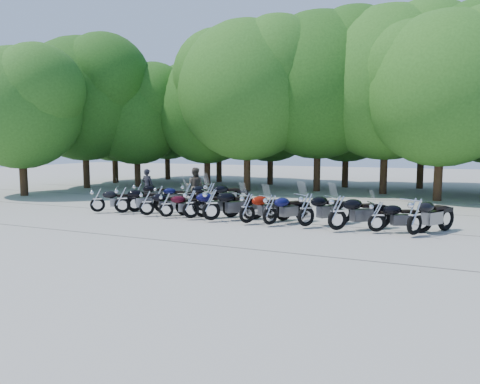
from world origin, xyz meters
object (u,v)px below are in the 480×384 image
at_px(motorcycle_10, 377,216).
at_px(motorcycle_13, 159,195).
at_px(motorcycle_7, 270,209).
at_px(motorcycle_8, 306,209).
at_px(motorcycle_0, 97,199).
at_px(rider_0, 147,186).
at_px(motorcycle_6, 247,207).
at_px(motorcycle_11, 415,215).
at_px(motorcycle_2, 147,202).
at_px(motorcycle_9, 337,212).
at_px(motorcycle_14, 187,194).
at_px(motorcycle_4, 191,203).
at_px(motorcycle_3, 166,204).
at_px(motorcycle_5, 211,204).
at_px(motorcycle_12, 139,193).
at_px(rider_1, 195,186).
at_px(motorcycle_1, 122,199).
at_px(motorcycle_15, 210,194).

distance_m(motorcycle_10, motorcycle_13, 10.52).
bearing_deg(motorcycle_7, motorcycle_8, -140.38).
relative_size(motorcycle_0, rider_0, 1.25).
height_order(motorcycle_6, motorcycle_11, motorcycle_11).
bearing_deg(motorcycle_6, motorcycle_2, 35.35).
relative_size(motorcycle_0, motorcycle_9, 0.87).
bearing_deg(motorcycle_10, motorcycle_14, 45.57).
bearing_deg(motorcycle_14, motorcycle_4, 170.95).
bearing_deg(motorcycle_4, motorcycle_0, 47.33).
distance_m(motorcycle_2, motorcycle_7, 5.42).
relative_size(motorcycle_4, motorcycle_6, 1.01).
bearing_deg(motorcycle_2, motorcycle_4, -124.91).
bearing_deg(motorcycle_13, motorcycle_9, -144.59).
height_order(motorcycle_0, motorcycle_10, motorcycle_0).
xyz_separation_m(motorcycle_3, motorcycle_7, (4.46, -0.02, 0.07)).
relative_size(motorcycle_2, motorcycle_3, 1.05).
distance_m(motorcycle_3, rider_0, 5.01).
bearing_deg(motorcycle_7, motorcycle_9, -149.95).
height_order(motorcycle_4, motorcycle_5, motorcycle_5).
relative_size(motorcycle_4, motorcycle_12, 1.09).
relative_size(motorcycle_5, motorcycle_8, 1.02).
xyz_separation_m(motorcycle_5, rider_1, (-2.81, 3.84, 0.21)).
distance_m(motorcycle_11, motorcycle_14, 10.38).
distance_m(motorcycle_1, motorcycle_10, 10.48).
distance_m(motorcycle_4, rider_1, 4.15).
xyz_separation_m(motorcycle_0, motorcycle_4, (4.57, 0.13, 0.06)).
distance_m(motorcycle_10, rider_0, 12.13).
relative_size(motorcycle_15, rider_1, 1.35).
bearing_deg(motorcycle_5, motorcycle_7, -132.83).
distance_m(motorcycle_8, motorcycle_14, 6.95).
height_order(motorcycle_2, motorcycle_12, motorcycle_12).
bearing_deg(motorcycle_15, motorcycle_0, 67.67).
relative_size(motorcycle_2, motorcycle_6, 0.92).
bearing_deg(motorcycle_15, motorcycle_7, 177.14).
bearing_deg(motorcycle_10, motorcycle_3, 63.70).
bearing_deg(motorcycle_0, motorcycle_3, -127.97).
distance_m(motorcycle_7, motorcycle_11, 4.90).
xyz_separation_m(motorcycle_0, motorcycle_5, (5.54, 0.00, 0.11)).
bearing_deg(motorcycle_13, motorcycle_6, -152.96).
bearing_deg(motorcycle_4, motorcycle_9, -136.27).
bearing_deg(motorcycle_5, motorcycle_3, 45.07).
relative_size(motorcycle_12, motorcycle_15, 0.87).
distance_m(motorcycle_3, motorcycle_7, 4.46).
bearing_deg(motorcycle_2, motorcycle_5, -127.82).
height_order(motorcycle_7, motorcycle_9, motorcycle_9).
bearing_deg(rider_0, motorcycle_10, 163.25).
bearing_deg(motorcycle_10, motorcycle_9, 74.45).
xyz_separation_m(motorcycle_13, rider_1, (1.30, 1.17, 0.36)).
bearing_deg(motorcycle_5, rider_1, -7.35).
relative_size(motorcycle_5, motorcycle_10, 1.18).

